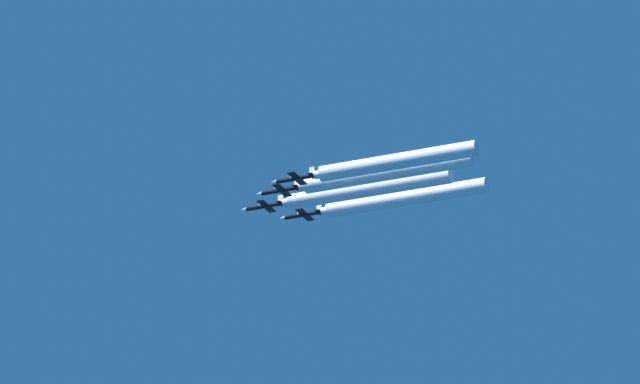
# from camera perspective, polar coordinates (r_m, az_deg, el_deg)

# --- Properties ---
(jet_lead) EXTENTS (7.67, 11.16, 2.68)m
(jet_lead) POSITION_cam_1_polar(r_m,az_deg,el_deg) (553.47, -1.37, -0.35)
(jet_lead) COLOR black
(jet_left_wingman) EXTENTS (7.67, 11.16, 2.68)m
(jet_left_wingman) POSITION_cam_1_polar(r_m,az_deg,el_deg) (543.55, -0.99, 0.04)
(jet_left_wingman) COLOR black
(jet_right_wingman) EXTENTS (7.67, 11.16, 2.68)m
(jet_right_wingman) POSITION_cam_1_polar(r_m,az_deg,el_deg) (556.31, -0.44, -0.55)
(jet_right_wingman) COLOR black
(jet_outer_left) EXTENTS (7.67, 11.16, 2.68)m
(jet_outer_left) POSITION_cam_1_polar(r_m,az_deg,el_deg) (535.26, -0.63, 0.32)
(jet_outer_left) COLOR black
(smoke_trail_lead) EXTENTS (3.63, 41.43, 3.63)m
(smoke_trail_lead) POSITION_cam_1_polar(r_m,az_deg,el_deg) (544.25, 1.11, 0.06)
(smoke_trail_lead) COLOR white
(smoke_trail_left_wingman) EXTENTS (3.63, 41.89, 3.63)m
(smoke_trail_left_wingman) POSITION_cam_1_polar(r_m,az_deg,el_deg) (534.45, 1.57, 0.46)
(smoke_trail_left_wingman) COLOR white
(smoke_trail_right_wingman) EXTENTS (3.63, 40.77, 3.63)m
(smoke_trail_right_wingman) POSITION_cam_1_polar(r_m,az_deg,el_deg) (547.57, 2.02, -0.16)
(smoke_trail_right_wingman) COLOR white
(smoke_trail_outer_left) EXTENTS (3.63, 38.54, 3.63)m
(smoke_trail_outer_left) POSITION_cam_1_polar(r_m,az_deg,el_deg) (526.88, 1.81, 0.73)
(smoke_trail_outer_left) COLOR white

